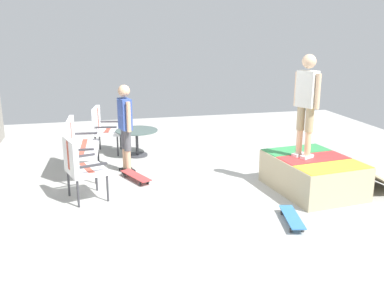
{
  "coord_description": "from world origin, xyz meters",
  "views": [
    {
      "loc": [
        -6.85,
        1.75,
        2.65
      ],
      "look_at": [
        0.2,
        0.05,
        0.7
      ],
      "focal_mm": 40.02,
      "sensor_mm": 36.0,
      "label": 1
    }
  ],
  "objects_px": {
    "patio_chair_by_wall": "(79,163)",
    "patio_table": "(137,138)",
    "skateboard_spare": "(292,217)",
    "person_skater": "(307,99)",
    "person_watching": "(125,122)",
    "patio_chair_near_house": "(102,126)",
    "patio_bench": "(77,143)",
    "skateboard_by_bench": "(136,176)",
    "skate_ramp": "(314,174)"
  },
  "relations": [
    {
      "from": "patio_bench",
      "to": "patio_chair_near_house",
      "type": "height_order",
      "value": "same"
    },
    {
      "from": "patio_bench",
      "to": "person_skater",
      "type": "height_order",
      "value": "person_skater"
    },
    {
      "from": "skate_ramp",
      "to": "patio_chair_near_house",
      "type": "xyz_separation_m",
      "value": [
        3.16,
        3.37,
        0.32
      ]
    },
    {
      "from": "patio_chair_near_house",
      "to": "skateboard_by_bench",
      "type": "distance_m",
      "value": 2.1
    },
    {
      "from": "patio_bench",
      "to": "patio_chair_by_wall",
      "type": "xyz_separation_m",
      "value": [
        -1.32,
        -0.06,
        -0.0
      ]
    },
    {
      "from": "skateboard_spare",
      "to": "person_watching",
      "type": "bearing_deg",
      "value": 36.16
    },
    {
      "from": "skateboard_by_bench",
      "to": "patio_chair_by_wall",
      "type": "bearing_deg",
      "value": 126.71
    },
    {
      "from": "patio_bench",
      "to": "skateboard_spare",
      "type": "height_order",
      "value": "patio_bench"
    },
    {
      "from": "person_skater",
      "to": "skateboard_by_bench",
      "type": "xyz_separation_m",
      "value": [
        1.12,
        2.68,
        -1.48
      ]
    },
    {
      "from": "person_skater",
      "to": "skateboard_by_bench",
      "type": "distance_m",
      "value": 3.26
    },
    {
      "from": "person_skater",
      "to": "skateboard_spare",
      "type": "distance_m",
      "value": 2.02
    },
    {
      "from": "person_watching",
      "to": "skateboard_by_bench",
      "type": "height_order",
      "value": "person_watching"
    },
    {
      "from": "patio_chair_near_house",
      "to": "person_watching",
      "type": "distance_m",
      "value": 1.53
    },
    {
      "from": "patio_chair_near_house",
      "to": "person_watching",
      "type": "xyz_separation_m",
      "value": [
        -1.44,
        -0.38,
        0.36
      ]
    },
    {
      "from": "patio_chair_near_house",
      "to": "person_watching",
      "type": "bearing_deg",
      "value": -165.0
    },
    {
      "from": "patio_bench",
      "to": "patio_chair_near_house",
      "type": "distance_m",
      "value": 1.46
    },
    {
      "from": "person_skater",
      "to": "skateboard_by_bench",
      "type": "height_order",
      "value": "person_skater"
    },
    {
      "from": "patio_bench",
      "to": "person_watching",
      "type": "xyz_separation_m",
      "value": [
        -0.07,
        -0.9,
        0.36
      ]
    },
    {
      "from": "person_watching",
      "to": "person_skater",
      "type": "relative_size",
      "value": 0.99
    },
    {
      "from": "patio_chair_near_house",
      "to": "skateboard_spare",
      "type": "relative_size",
      "value": 1.24
    },
    {
      "from": "person_skater",
      "to": "skateboard_spare",
      "type": "xyz_separation_m",
      "value": [
        -1.16,
        0.73,
        -1.48
      ]
    },
    {
      "from": "person_watching",
      "to": "person_skater",
      "type": "height_order",
      "value": "person_skater"
    },
    {
      "from": "person_watching",
      "to": "skateboard_by_bench",
      "type": "distance_m",
      "value": 1.04
    },
    {
      "from": "person_skater",
      "to": "skateboard_spare",
      "type": "relative_size",
      "value": 2.05
    },
    {
      "from": "patio_bench",
      "to": "patio_chair_by_wall",
      "type": "bearing_deg",
      "value": -177.27
    },
    {
      "from": "patio_chair_by_wall",
      "to": "patio_table",
      "type": "distance_m",
      "value": 2.56
    },
    {
      "from": "patio_table",
      "to": "patio_chair_by_wall",
      "type": "bearing_deg",
      "value": 153.02
    },
    {
      "from": "patio_chair_by_wall",
      "to": "skateboard_by_bench",
      "type": "bearing_deg",
      "value": -53.29
    },
    {
      "from": "patio_chair_near_house",
      "to": "person_watching",
      "type": "relative_size",
      "value": 0.61
    },
    {
      "from": "patio_bench",
      "to": "person_watching",
      "type": "bearing_deg",
      "value": -94.54
    },
    {
      "from": "skate_ramp",
      "to": "person_watching",
      "type": "height_order",
      "value": "person_watching"
    },
    {
      "from": "skate_ramp",
      "to": "patio_chair_by_wall",
      "type": "relative_size",
      "value": 2.07
    },
    {
      "from": "skate_ramp",
      "to": "skateboard_by_bench",
      "type": "xyz_separation_m",
      "value": [
        1.19,
        2.88,
        -0.21
      ]
    },
    {
      "from": "patio_table",
      "to": "skateboard_by_bench",
      "type": "bearing_deg",
      "value": 172.47
    },
    {
      "from": "person_watching",
      "to": "skateboard_spare",
      "type": "xyz_separation_m",
      "value": [
        -2.81,
        -2.06,
        -0.89
      ]
    },
    {
      "from": "skate_ramp",
      "to": "skateboard_spare",
      "type": "relative_size",
      "value": 2.56
    },
    {
      "from": "skate_ramp",
      "to": "person_watching",
      "type": "relative_size",
      "value": 1.26
    },
    {
      "from": "person_watching",
      "to": "skateboard_by_bench",
      "type": "bearing_deg",
      "value": -168.57
    },
    {
      "from": "person_skater",
      "to": "patio_bench",
      "type": "bearing_deg",
      "value": 64.98
    },
    {
      "from": "skate_ramp",
      "to": "person_watching",
      "type": "distance_m",
      "value": 3.52
    },
    {
      "from": "person_watching",
      "to": "skateboard_spare",
      "type": "bearing_deg",
      "value": -143.84
    },
    {
      "from": "patio_chair_by_wall",
      "to": "skateboard_spare",
      "type": "xyz_separation_m",
      "value": [
        -1.57,
        -2.9,
        -0.53
      ]
    },
    {
      "from": "patio_bench",
      "to": "patio_chair_by_wall",
      "type": "distance_m",
      "value": 1.32
    },
    {
      "from": "patio_chair_by_wall",
      "to": "person_watching",
      "type": "xyz_separation_m",
      "value": [
        1.24,
        -0.84,
        0.36
      ]
    },
    {
      "from": "person_watching",
      "to": "skateboard_spare",
      "type": "height_order",
      "value": "person_watching"
    },
    {
      "from": "patio_chair_by_wall",
      "to": "patio_table",
      "type": "relative_size",
      "value": 1.13
    },
    {
      "from": "skate_ramp",
      "to": "person_watching",
      "type": "bearing_deg",
      "value": 59.96
    },
    {
      "from": "patio_chair_by_wall",
      "to": "skateboard_by_bench",
      "type": "xyz_separation_m",
      "value": [
        0.71,
        -0.95,
        -0.53
      ]
    },
    {
      "from": "skate_ramp",
      "to": "patio_chair_near_house",
      "type": "bearing_deg",
      "value": 46.83
    },
    {
      "from": "patio_chair_by_wall",
      "to": "skateboard_spare",
      "type": "height_order",
      "value": "patio_chair_by_wall"
    }
  ]
}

